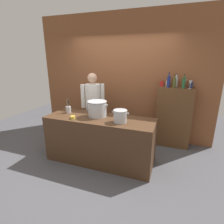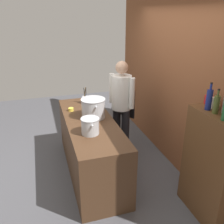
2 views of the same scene
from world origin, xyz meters
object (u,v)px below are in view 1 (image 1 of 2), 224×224
Objects in this scene: stockpot_large at (97,109)px; spice_tin_red at (162,84)px; utensil_crock at (68,109)px; spice_tin_navy at (191,85)px; spice_tin_cream at (168,84)px; wine_glass_wide at (185,82)px; stockpot_small at (120,116)px; wine_bottle_clear at (176,82)px; chef at (93,104)px; wine_bottle_olive at (174,83)px; wine_bottle_cobalt at (169,82)px; butter_jar at (73,117)px; wine_glass_short at (190,83)px; wine_bottle_green at (184,83)px.

stockpot_large is 1.63m from spice_tin_red.
utensil_crock is 2.26× the size of spice_tin_navy.
spice_tin_cream is 0.13m from spice_tin_red.
stockpot_large is at bearing -142.74° from wine_glass_wide.
wine_glass_wide is 1.44× the size of spice_tin_cream.
spice_tin_navy is at bearing -2.44° from spice_tin_cream.
stockpot_small is 2.37× the size of spice_tin_navy.
chef is at bearing -161.07° from wine_bottle_clear.
wine_bottle_olive is (1.97, 1.07, 0.50)m from utensil_crock.
chef is at bearing 139.98° from stockpot_small.
spice_tin_navy reaches higher than utensil_crock.
butter_jar is at bearing -139.17° from wine_bottle_cobalt.
stockpot_large is 1.52× the size of wine_bottle_clear.
stockpot_large is 1.98m from wine_glass_short.
utensil_crock is 1.04× the size of wine_bottle_clear.
wine_bottle_green is at bearing -22.39° from spice_tin_cream.
wine_glass_wide is at bearing 170.23° from spice_tin_navy.
utensil_crock is 0.41m from butter_jar.
wine_glass_short reaches higher than spice_tin_navy.
wine_bottle_green reaches higher than butter_jar.
wine_bottle_olive is at bearing -34.78° from spice_tin_cream.
spice_tin_cream is at bearing 63.09° from stockpot_small.
wine_bottle_cobalt is at bearing 29.81° from utensil_crock.
stockpot_small is 1.05× the size of utensil_crock.
wine_glass_wide is 0.17m from wine_glass_short.
wine_bottle_clear reaches higher than stockpot_small.
butter_jar is (-0.37, -0.29, -0.12)m from stockpot_large.
spice_tin_red is at bearing 172.94° from spice_tin_cream.
stockpot_small is 2.46× the size of spice_tin_cream.
wine_glass_short is (0.43, -0.04, -0.01)m from wine_bottle_cobalt.
chef is 12.86× the size of spice_tin_navy.
wine_bottle_green is 0.19m from spice_tin_navy.
wine_bottle_clear is 0.17m from spice_tin_cream.
wine_bottle_green is 0.93× the size of wine_bottle_cobalt.
spice_tin_cream is (1.55, 1.46, 0.50)m from butter_jar.
spice_tin_cream is at bearing 145.22° from wine_bottle_olive.
wine_bottle_clear is (0.84, 1.34, 0.46)m from stockpot_small.
wine_bottle_olive is at bearing 56.65° from stockpot_small.
stockpot_large is 1.75m from wine_bottle_olive.
chef is 1.73m from wine_bottle_cobalt.
wine_bottle_clear is 2.17× the size of spice_tin_navy.
chef is 14.96× the size of spice_tin_red.
spice_tin_navy is (0.15, 0.11, -0.05)m from wine_bottle_green.
spice_tin_navy is 1.04× the size of spice_tin_cream.
wine_bottle_clear is 0.18m from wine_glass_wide.
chef is at bearing -163.91° from wine_bottle_olive.
wine_bottle_green is (2.16, 1.03, 0.50)m from utensil_crock.
wine_glass_short is 1.30× the size of spice_tin_navy.
wine_glass_short is (0.28, -0.15, 0.01)m from wine_bottle_clear.
wine_glass_short is at bearing 46.64° from stockpot_small.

